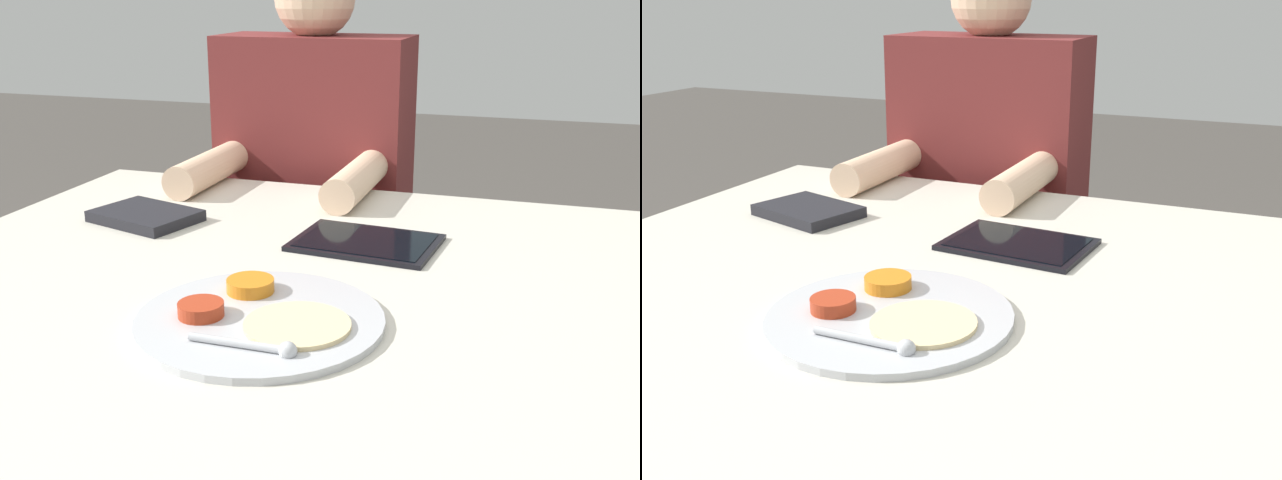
{
  "view_description": "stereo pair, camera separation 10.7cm",
  "coord_description": "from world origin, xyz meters",
  "views": [
    {
      "loc": [
        0.4,
        -0.95,
        1.13
      ],
      "look_at": [
        0.09,
        0.02,
        0.79
      ],
      "focal_mm": 42.0,
      "sensor_mm": 36.0,
      "label": 1
    },
    {
      "loc": [
        0.5,
        -0.91,
        1.13
      ],
      "look_at": [
        0.09,
        0.02,
        0.79
      ],
      "focal_mm": 42.0,
      "sensor_mm": 36.0,
      "label": 2
    }
  ],
  "objects": [
    {
      "name": "tablet_device",
      "position": [
        0.11,
        0.18,
        0.73
      ],
      "size": [
        0.24,
        0.18,
        0.01
      ],
      "color": "black",
      "rests_on": "dining_table"
    },
    {
      "name": "red_notebook",
      "position": [
        -0.3,
        0.19,
        0.73
      ],
      "size": [
        0.21,
        0.17,
        0.02
      ],
      "color": "silver",
      "rests_on": "dining_table"
    },
    {
      "name": "thali_tray",
      "position": [
        0.06,
        -0.15,
        0.73
      ],
      "size": [
        0.32,
        0.32,
        0.03
      ],
      "color": "#B7BABF",
      "rests_on": "dining_table"
    },
    {
      "name": "person_diner",
      "position": [
        -0.14,
        0.69,
        0.56
      ],
      "size": [
        0.43,
        0.48,
        1.2
      ],
      "color": "black",
      "rests_on": "ground_plane"
    }
  ]
}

